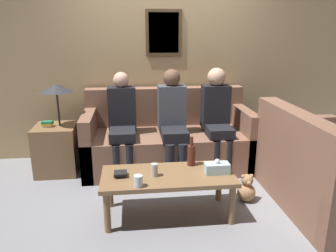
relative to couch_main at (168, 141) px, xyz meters
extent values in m
plane|color=gray|center=(0.00, -0.56, -0.34)|extent=(16.00, 16.00, 0.00)
cube|color=tan|center=(0.00, 0.49, 0.96)|extent=(9.00, 0.06, 2.60)
cube|color=#4C3823|center=(0.00, 0.45, 1.36)|extent=(0.48, 0.02, 0.60)
cube|color=silver|center=(0.00, 0.44, 1.36)|extent=(0.40, 0.01, 0.52)
cube|color=brown|center=(0.00, -0.06, -0.10)|extent=(2.12, 0.94, 0.48)
cube|color=brown|center=(0.00, 0.31, 0.40)|extent=(2.12, 0.20, 0.51)
cube|color=brown|center=(-0.99, -0.06, 0.04)|extent=(0.14, 0.94, 0.76)
cube|color=brown|center=(0.99, -0.06, 0.04)|extent=(0.14, 0.94, 0.76)
cube|color=brown|center=(1.48, -1.24, -0.10)|extent=(0.94, 1.53, 0.48)
cube|color=brown|center=(1.11, -1.24, 0.40)|extent=(0.20, 1.53, 0.51)
cube|color=brown|center=(1.48, -0.55, 0.04)|extent=(0.94, 0.14, 0.76)
cube|color=olive|center=(-0.14, -1.23, 0.07)|extent=(1.25, 0.57, 0.04)
cylinder|color=olive|center=(-0.70, -1.46, -0.14)|extent=(0.06, 0.06, 0.39)
cylinder|color=olive|center=(0.43, -1.46, -0.14)|extent=(0.06, 0.06, 0.39)
cylinder|color=olive|center=(-0.70, -1.01, -0.14)|extent=(0.06, 0.06, 0.39)
cylinder|color=olive|center=(0.43, -1.01, -0.14)|extent=(0.06, 0.06, 0.39)
cube|color=olive|center=(-1.40, -0.07, -0.04)|extent=(0.50, 0.50, 0.61)
cylinder|color=#262628|center=(-1.34, -0.07, 0.49)|extent=(0.02, 0.02, 0.44)
cone|color=#2D2D33|center=(-1.34, -0.07, 0.74)|extent=(0.39, 0.39, 0.10)
cube|color=beige|center=(-1.48, -0.09, 0.28)|extent=(0.12, 0.08, 0.03)
cube|color=gold|center=(-1.48, -0.09, 0.30)|extent=(0.13, 0.10, 0.02)
cube|color=#237547|center=(-1.48, -0.09, 0.32)|extent=(0.13, 0.10, 0.03)
cylinder|color=#562319|center=(0.12, -1.04, 0.19)|extent=(0.08, 0.08, 0.21)
cylinder|color=#562319|center=(0.12, -1.04, 0.34)|extent=(0.03, 0.03, 0.09)
cylinder|color=silver|center=(-0.42, -1.46, 0.14)|extent=(0.08, 0.08, 0.10)
cube|color=black|center=(-0.58, -1.23, 0.10)|extent=(0.12, 0.10, 0.03)
cube|color=black|center=(-0.58, -1.23, 0.13)|extent=(0.12, 0.12, 0.02)
cylinder|color=#BCBCC1|center=(-0.27, -1.26, 0.15)|extent=(0.07, 0.07, 0.12)
cube|color=silver|center=(0.33, -1.26, 0.14)|extent=(0.23, 0.12, 0.10)
sphere|color=white|center=(0.33, -1.26, 0.21)|extent=(0.05, 0.05, 0.05)
cube|color=black|center=(-0.57, -0.26, 0.19)|extent=(0.31, 0.47, 0.14)
cylinder|color=black|center=(-0.65, -0.49, -0.10)|extent=(0.11, 0.11, 0.48)
cylinder|color=black|center=(-0.50, -0.49, -0.10)|extent=(0.11, 0.11, 0.48)
cube|color=black|center=(-0.57, -0.02, 0.46)|extent=(0.34, 0.22, 0.54)
sphere|color=tan|center=(-0.57, -0.02, 0.81)|extent=(0.19, 0.19, 0.19)
cube|color=black|center=(0.04, -0.31, 0.19)|extent=(0.31, 0.45, 0.14)
cylinder|color=black|center=(-0.03, -0.54, -0.10)|extent=(0.11, 0.11, 0.48)
cylinder|color=black|center=(0.12, -0.54, -0.10)|extent=(0.11, 0.11, 0.48)
cube|color=#474C56|center=(0.04, -0.08, 0.47)|extent=(0.34, 0.22, 0.55)
sphere|color=brown|center=(0.04, -0.08, 0.84)|extent=(0.21, 0.21, 0.21)
cube|color=black|center=(0.60, -0.28, 0.19)|extent=(0.31, 0.41, 0.14)
cylinder|color=black|center=(0.53, -0.48, -0.10)|extent=(0.11, 0.11, 0.48)
cylinder|color=black|center=(0.68, -0.48, -0.10)|extent=(0.11, 0.11, 0.48)
cube|color=black|center=(0.60, -0.08, 0.46)|extent=(0.34, 0.22, 0.54)
sphere|color=tan|center=(0.60, -0.08, 0.84)|extent=(0.23, 0.23, 0.23)
sphere|color=#A87A51|center=(0.71, -1.06, -0.24)|extent=(0.19, 0.19, 0.19)
sphere|color=#A87A51|center=(0.71, -1.06, -0.10)|extent=(0.12, 0.12, 0.12)
sphere|color=#A87A51|center=(0.67, -1.06, -0.06)|extent=(0.04, 0.04, 0.04)
sphere|color=#A87A51|center=(0.76, -1.06, -0.06)|extent=(0.04, 0.04, 0.04)
sphere|color=tan|center=(0.71, -1.11, -0.11)|extent=(0.05, 0.05, 0.05)
camera|label=1|loc=(-0.46, -4.05, 1.39)|focal=35.00mm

